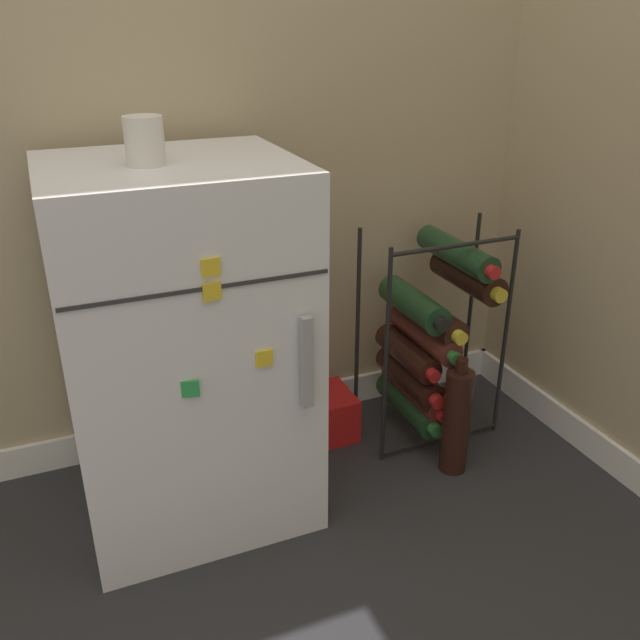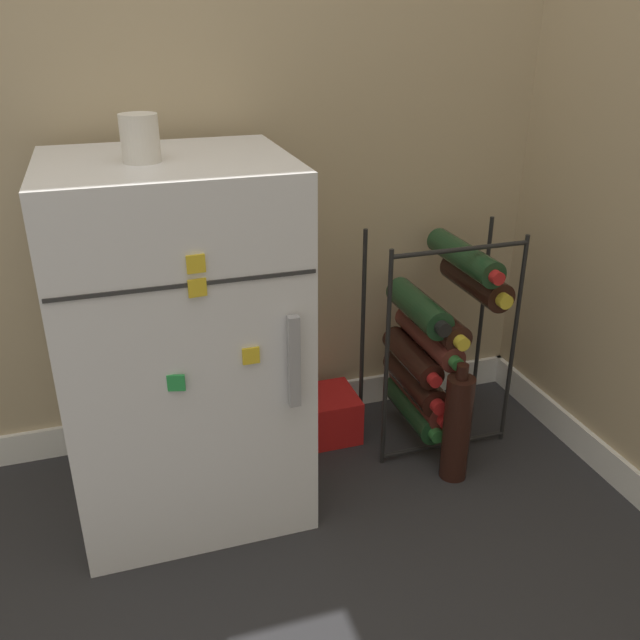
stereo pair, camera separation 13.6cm
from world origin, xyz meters
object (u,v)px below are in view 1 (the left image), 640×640
object	(u,v)px
fridge_top_cup	(144,141)
loose_bottle_floor	(456,421)
wine_rack	(426,336)
soda_box	(316,416)
mini_fridge	(185,349)

from	to	relation	value
fridge_top_cup	loose_bottle_floor	bearing A→B (deg)	-9.24
wine_rack	fridge_top_cup	distance (m)	0.95
fridge_top_cup	soda_box	bearing A→B (deg)	21.66
loose_bottle_floor	soda_box	bearing A→B (deg)	134.52
wine_rack	fridge_top_cup	size ratio (longest dim) A/B	6.55
soda_box	loose_bottle_floor	world-z (taller)	loose_bottle_floor
soda_box	loose_bottle_floor	bearing A→B (deg)	-45.48
soda_box	loose_bottle_floor	size ratio (longest dim) A/B	0.62
mini_fridge	loose_bottle_floor	bearing A→B (deg)	-12.03
mini_fridge	wine_rack	xyz separation A→B (m)	(0.69, 0.05, -0.12)
fridge_top_cup	loose_bottle_floor	xyz separation A→B (m)	(0.72, -0.12, -0.76)
mini_fridge	soda_box	bearing A→B (deg)	20.59
loose_bottle_floor	mini_fridge	bearing A→B (deg)	167.97
mini_fridge	soda_box	world-z (taller)	mini_fridge
soda_box	wine_rack	bearing A→B (deg)	-17.86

